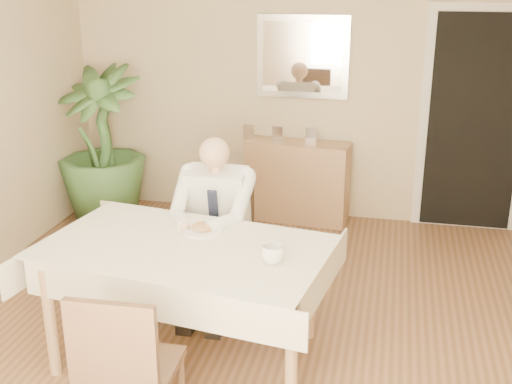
% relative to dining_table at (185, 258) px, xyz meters
% --- Properties ---
extents(room, '(5.00, 5.02, 2.60)m').
position_rel_dining_table_xyz_m(room, '(0.33, 0.14, 0.63)').
color(room, brown).
rests_on(room, ground).
extents(doorway, '(0.96, 0.07, 2.10)m').
position_rel_dining_table_xyz_m(doorway, '(1.88, 2.61, 0.33)').
color(doorway, silver).
rests_on(doorway, ground).
extents(mirror, '(0.86, 0.04, 0.76)m').
position_rel_dining_table_xyz_m(mirror, '(0.31, 2.61, 0.88)').
color(mirror, silver).
rests_on(mirror, room).
extents(dining_table, '(1.87, 1.28, 0.75)m').
position_rel_dining_table_xyz_m(dining_table, '(0.00, 0.00, 0.00)').
color(dining_table, '#A37E59').
rests_on(dining_table, ground).
extents(chair_far, '(0.46, 0.46, 0.88)m').
position_rel_dining_table_xyz_m(chair_far, '(0.00, 0.88, -0.17)').
color(chair_far, '#3C2819').
rests_on(chair_far, ground).
extents(chair_near, '(0.45, 0.45, 0.92)m').
position_rel_dining_table_xyz_m(chair_near, '(-0.01, -0.92, -0.15)').
color(chair_near, '#3C2819').
rests_on(chair_near, ground).
extents(seated_man, '(0.48, 0.72, 1.24)m').
position_rel_dining_table_xyz_m(seated_man, '(0.00, 0.59, 0.02)').
color(seated_man, white).
rests_on(seated_man, ground).
extents(plate, '(0.26, 0.26, 0.02)m').
position_rel_dining_table_xyz_m(plate, '(0.04, 0.23, 0.09)').
color(plate, white).
rests_on(plate, dining_table).
extents(food, '(0.14, 0.14, 0.06)m').
position_rel_dining_table_xyz_m(food, '(0.04, 0.23, 0.11)').
color(food, brown).
rests_on(food, dining_table).
extents(knife, '(0.01, 0.13, 0.01)m').
position_rel_dining_table_xyz_m(knife, '(0.08, 0.17, 0.11)').
color(knife, silver).
rests_on(knife, dining_table).
extents(fork, '(0.01, 0.13, 0.01)m').
position_rel_dining_table_xyz_m(fork, '(0.00, 0.17, 0.11)').
color(fork, silver).
rests_on(fork, dining_table).
extents(coffee_mug, '(0.13, 0.13, 0.10)m').
position_rel_dining_table_xyz_m(coffee_mug, '(0.56, -0.12, 0.14)').
color(coffee_mug, white).
rests_on(coffee_mug, dining_table).
extents(sideboard, '(1.00, 0.42, 0.78)m').
position_rel_dining_table_xyz_m(sideboard, '(0.31, 2.46, -0.28)').
color(sideboard, '#A37E59').
rests_on(sideboard, ground).
extents(photo_frame_left, '(0.10, 0.02, 0.14)m').
position_rel_dining_table_xyz_m(photo_frame_left, '(-0.18, 2.48, 0.18)').
color(photo_frame_left, silver).
rests_on(photo_frame_left, sideboard).
extents(photo_frame_center, '(0.10, 0.02, 0.14)m').
position_rel_dining_table_xyz_m(photo_frame_center, '(0.11, 2.47, 0.18)').
color(photo_frame_center, silver).
rests_on(photo_frame_center, sideboard).
extents(photo_frame_right, '(0.10, 0.02, 0.14)m').
position_rel_dining_table_xyz_m(photo_frame_right, '(0.43, 2.47, 0.18)').
color(photo_frame_right, silver).
rests_on(photo_frame_right, sideboard).
extents(potted_palm, '(0.98, 0.98, 1.48)m').
position_rel_dining_table_xyz_m(potted_palm, '(-1.55, 2.14, 0.07)').
color(potted_palm, '#32592A').
rests_on(potted_palm, ground).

